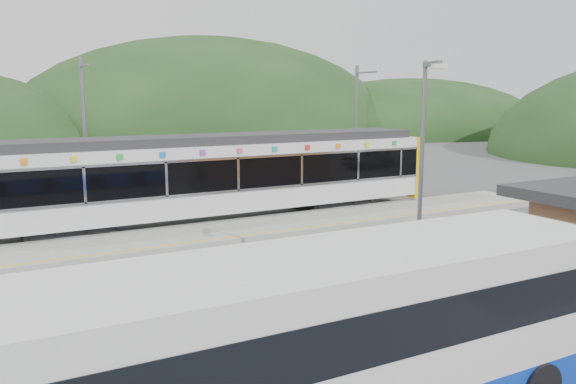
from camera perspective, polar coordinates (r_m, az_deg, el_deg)
ground at (r=20.42m, az=4.66°, el=-5.59°), size 120.00×120.00×0.00m
hills at (r=28.13m, az=9.32°, el=-1.45°), size 146.00×149.00×26.00m
platform at (r=23.12m, az=0.18°, el=-3.36°), size 26.00×3.20×0.30m
yellow_line at (r=21.99m, az=1.82°, el=-3.64°), size 26.00×0.10×0.01m
train at (r=24.26m, az=-7.53°, el=1.77°), size 20.44×3.01×3.74m
catenary_mast_west at (r=25.36m, az=-19.89°, el=5.22°), size 0.18×1.80×7.00m
catenary_mast_east at (r=30.77m, az=6.95°, el=6.41°), size 0.18×1.80×7.00m
bus at (r=9.14m, az=2.82°, el=-15.85°), size 10.94×2.73×2.97m
lamp_post at (r=15.40m, az=13.74°, el=3.35°), size 0.50×1.15×6.29m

